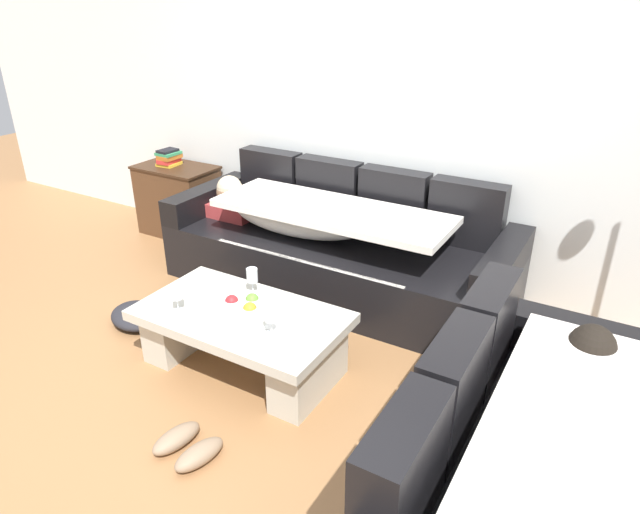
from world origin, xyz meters
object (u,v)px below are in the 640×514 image
Objects in this scene: wine_glass_near_right at (271,315)px; crumpled_garment at (137,316)px; open_magazine at (294,325)px; fruit_bowl at (243,306)px; coffee_table at (242,333)px; pair_of_shoes at (188,446)px; side_cabinet at (179,200)px; wine_glass_near_left at (176,293)px; couch_near_window at (535,485)px; book_stack_on_cabinet at (169,158)px; couch_along_wall at (332,248)px; wine_glass_far_back at (252,276)px.

crumpled_garment is at bearing 174.71° from wine_glass_near_right.
crumpled_garment is at bearing 175.17° from open_magazine.
fruit_bowl is at bearing 178.78° from open_magazine.
coffee_table is at bearing -150.78° from fruit_bowl.
fruit_bowl is 0.83× the size of pair_of_shoes.
fruit_bowl is 2.26m from side_cabinet.
side_cabinet is 2.12× the size of pair_of_shoes.
fruit_bowl is 1.69× the size of wine_glass_near_left.
couch_near_window is 2.57× the size of side_cabinet.
coffee_table is 0.75m from pair_of_shoes.
couch_along_wall is at bearing -7.11° from book_stack_on_cabinet.
wine_glass_near_left is 0.77m from crumpled_garment.
coffee_table is 4.29× the size of fruit_bowl.
wine_glass_near_right is 0.59× the size of open_magazine.
crumpled_garment is (-1.21, 0.11, -0.44)m from wine_glass_near_right.
couch_near_window reaches higher than open_magazine.
wine_glass_far_back is at bearing 13.11° from crumpled_garment.
side_cabinet is at bearing 63.28° from couch_near_window.
wine_glass_near_left is (-0.33, -0.18, 0.08)m from fruit_bowl.
wine_glass_near_left is 0.49× the size of pair_of_shoes.
wine_glass_far_back is at bearing -34.02° from side_cabinet.
open_magazine is at bearing -70.85° from couch_along_wall.
book_stack_on_cabinet is (-2.19, 1.34, 0.33)m from open_magazine.
wine_glass_near_right is (-1.43, 0.30, 0.16)m from couch_near_window.
pair_of_shoes is at bearing -45.99° from wine_glass_near_left.
pair_of_shoes is (1.98, -2.07, -0.28)m from side_cabinet.
crumpled_garment is (-2.64, 0.41, -0.27)m from couch_near_window.
book_stack_on_cabinet reaches higher than open_magazine.
book_stack_on_cabinet reaches higher than coffee_table.
crumpled_garment is at bearing 162.67° from wine_glass_near_left.
open_magazine is at bearing 72.87° from couch_near_window.
couch_near_window reaches higher than crumpled_garment.
coffee_table is 7.23× the size of wine_glass_far_back.
couch_near_window is 11.16× the size of wine_glass_near_left.
wine_glass_near_right is 0.47m from wine_glass_far_back.
book_stack_on_cabinet is 1.76m from crumpled_garment.
wine_glass_far_back reaches higher than coffee_table.
coffee_table is 0.39m from wine_glass_near_right.
couch_near_window is 1.76m from coffee_table.
couch_along_wall is 1.18m from open_magazine.
wine_glass_near_left is (-0.28, -1.32, 0.17)m from couch_along_wall.
pair_of_shoes is (0.27, -0.92, -0.45)m from wine_glass_far_back.
wine_glass_far_back reaches higher than crumpled_garment.
wine_glass_near_left is 2.13m from side_cabinet.
pair_of_shoes is (0.24, -1.85, -0.28)m from couch_along_wall.
couch_along_wall reaches higher than book_stack_on_cabinet.
couch_near_window is 11.16× the size of wine_glass_near_right.
open_magazine is (0.33, 0.02, -0.04)m from fruit_bowl.
book_stack_on_cabinet is at bearing 63.68° from couch_near_window.
wine_glass_near_right is 2.59m from book_stack_on_cabinet.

